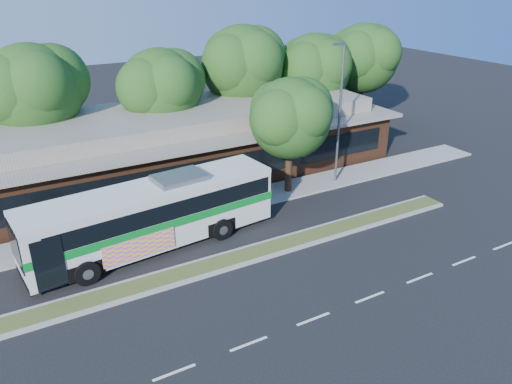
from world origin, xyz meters
TOP-DOWN VIEW (x-y plane):
  - ground at (0.00, 0.00)m, footprint 120.00×120.00m
  - median_strip at (0.00, 0.60)m, footprint 26.00×1.10m
  - sidewalk at (0.00, 6.40)m, footprint 44.00×2.60m
  - plaza_building at (0.00, 12.99)m, footprint 33.20×11.20m
  - lamp_post at (9.56, 6.00)m, footprint 0.93×0.18m
  - tree_bg_b at (-6.57, 16.14)m, footprint 6.69×6.00m
  - tree_bg_c at (1.40, 15.13)m, footprint 6.24×5.60m
  - tree_bg_d at (8.45, 16.15)m, footprint 6.91×6.20m
  - tree_bg_e at (14.42, 15.14)m, footprint 6.47×5.80m
  - tree_bg_f at (20.43, 16.14)m, footprint 6.69×6.00m
  - transit_bus at (-3.58, 3.80)m, footprint 13.01×4.08m
  - sidewalk_tree at (6.35, 6.32)m, footprint 5.49×4.92m

SIDE VIEW (x-z plane):
  - ground at x=0.00m, z-range 0.00..0.00m
  - sidewalk at x=0.00m, z-range 0.00..0.12m
  - median_strip at x=0.00m, z-range 0.00..0.15m
  - transit_bus at x=-3.58m, z-range 0.20..3.80m
  - plaza_building at x=0.00m, z-range -0.10..4.35m
  - lamp_post at x=9.56m, z-range 0.37..9.44m
  - sidewalk_tree at x=6.35m, z-range 1.30..8.60m
  - tree_bg_c at x=1.40m, z-range 1.46..9.72m
  - tree_bg_e at x=14.42m, z-range 1.49..10.00m
  - tree_bg_f at x=20.43m, z-range 1.60..10.52m
  - tree_bg_b at x=-6.57m, z-range 1.64..10.64m
  - tree_bg_d at x=8.45m, z-range 1.73..11.10m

